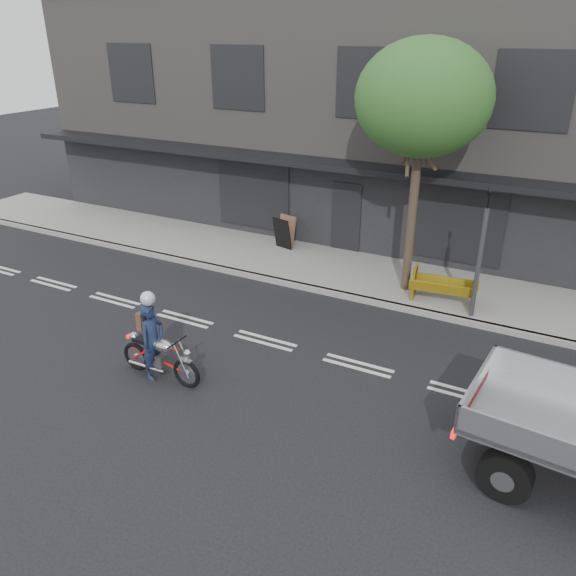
# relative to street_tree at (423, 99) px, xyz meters

# --- Properties ---
(ground) EXTENTS (80.00, 80.00, 0.00)m
(ground) POSITION_rel_street_tree_xyz_m (-2.20, -4.20, -5.28)
(ground) COLOR black
(ground) RESTS_ON ground
(sidewalk) EXTENTS (32.00, 3.20, 0.15)m
(sidewalk) POSITION_rel_street_tree_xyz_m (-2.20, 0.50, -5.20)
(sidewalk) COLOR gray
(sidewalk) RESTS_ON ground
(kerb) EXTENTS (32.00, 0.20, 0.15)m
(kerb) POSITION_rel_street_tree_xyz_m (-2.20, -1.10, -5.20)
(kerb) COLOR gray
(kerb) RESTS_ON ground
(building_main) EXTENTS (26.00, 10.00, 8.00)m
(building_main) POSITION_rel_street_tree_xyz_m (-2.20, 7.10, -1.28)
(building_main) COLOR slate
(building_main) RESTS_ON ground
(street_tree) EXTENTS (3.40, 3.40, 6.74)m
(street_tree) POSITION_rel_street_tree_xyz_m (0.00, 0.00, 0.00)
(street_tree) COLOR #382B21
(street_tree) RESTS_ON ground
(traffic_light_pole) EXTENTS (0.12, 0.12, 3.50)m
(traffic_light_pole) POSITION_rel_street_tree_xyz_m (2.00, -0.85, -3.63)
(traffic_light_pole) COLOR #2D2D30
(traffic_light_pole) RESTS_ON ground
(motorcycle) EXTENTS (2.07, 0.60, 1.06)m
(motorcycle) POSITION_rel_street_tree_xyz_m (-3.40, -6.59, -4.73)
(motorcycle) COLOR black
(motorcycle) RESTS_ON ground
(rider) EXTENTS (0.43, 0.64, 1.73)m
(rider) POSITION_rel_street_tree_xyz_m (-3.55, -6.59, -4.41)
(rider) COLOR #17223F
(rider) RESTS_ON ground
(construction_barrier) EXTENTS (1.77, 0.88, 0.95)m
(construction_barrier) POSITION_rel_street_tree_xyz_m (1.16, -0.70, -4.65)
(construction_barrier) COLOR yellow
(construction_barrier) RESTS_ON sidewalk
(sandwich_board) EXTENTS (0.75, 0.59, 1.06)m
(sandwich_board) POSITION_rel_street_tree_xyz_m (-4.59, 1.17, -4.60)
(sandwich_board) COLOR black
(sandwich_board) RESTS_ON sidewalk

